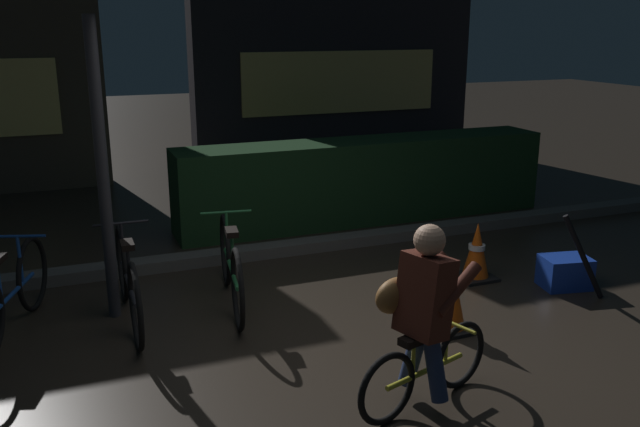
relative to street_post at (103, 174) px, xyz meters
The scene contains 13 objects.
ground_plane 2.27m from the street_post, 39.34° to the right, with size 40.00×40.00×0.00m, color #2D261E.
sidewalk_curb 2.14m from the street_post, 34.33° to the left, with size 12.00×0.24×0.12m, color #56544F.
hedge_row 3.85m from the street_post, 30.20° to the left, with size 4.80×0.70×1.03m, color #19381C.
storefront_right 7.64m from the street_post, 52.57° to the left, with size 5.33×0.54×4.88m.
street_post is the anchor object (origin of this frame).
parked_bike_left_mid 1.20m from the street_post, behind, with size 0.59×1.56×0.75m.
parked_bike_center_left 0.91m from the street_post, 54.82° to the right, with size 0.46×1.73×0.80m.
parked_bike_center_right 1.35m from the street_post, ahead, with size 0.46×1.71×0.79m.
traffic_cone_near 3.00m from the street_post, 27.21° to the right, with size 0.36×0.36×0.61m.
traffic_cone_far 3.55m from the street_post, ahead, with size 0.36×0.36×0.57m.
blue_crate 4.29m from the street_post, 12.52° to the right, with size 0.44×0.32×0.30m, color #193DB7.
cyclist 2.86m from the street_post, 51.65° to the right, with size 1.15×0.50×1.25m.
closed_umbrella 4.26m from the street_post, 15.99° to the right, with size 0.05×0.05×0.85m, color black.
Camera 1 is at (-1.80, -4.44, 2.43)m, focal length 37.93 mm.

